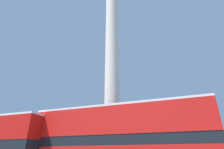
# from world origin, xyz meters

# --- Properties ---
(monument_column) EXTENTS (4.49, 4.49, 26.93)m
(monument_column) POSITION_xyz_m (0.00, 0.00, 9.52)
(monument_column) COLOR beige
(monument_column) RESTS_ON ground_plane
(bus_a) EXTENTS (10.74, 3.56, 4.49)m
(bus_a) POSITION_xyz_m (1.99, -5.36, 2.47)
(bus_a) COLOR red
(bus_a) RESTS_ON ground_plane
(street_lamp) EXTENTS (0.41, 0.41, 5.20)m
(street_lamp) POSITION_xyz_m (0.80, -3.30, 2.88)
(street_lamp) COLOR black
(street_lamp) RESTS_ON ground_plane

